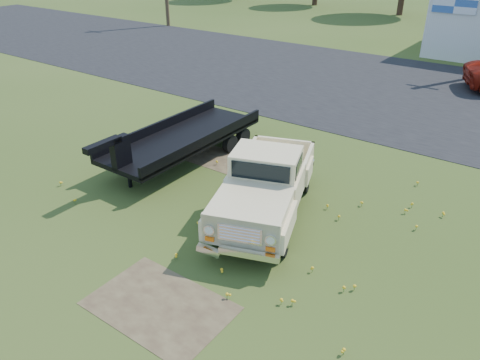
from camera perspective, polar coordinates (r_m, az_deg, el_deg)
name	(u,v)px	position (r m, az deg, el deg)	size (l,w,h in m)	color
ground	(198,221)	(12.98, -5.18, -5.01)	(140.00, 140.00, 0.00)	#324817
asphalt_lot	(390,90)	(25.24, 17.85, 10.39)	(90.00, 14.00, 0.02)	black
dirt_patch_a	(160,306)	(10.44, -9.72, -14.88)	(3.00, 2.00, 0.01)	#483626
dirt_patch_b	(219,159)	(16.45, -2.58, 2.58)	(2.20, 1.60, 0.01)	#483626
vintage_pickup_truck	(266,184)	(12.75, 3.15, -0.44)	(2.11, 5.43, 1.97)	beige
flatbed_trailer	(183,135)	(16.21, -6.99, 5.50)	(2.22, 6.67, 1.82)	black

